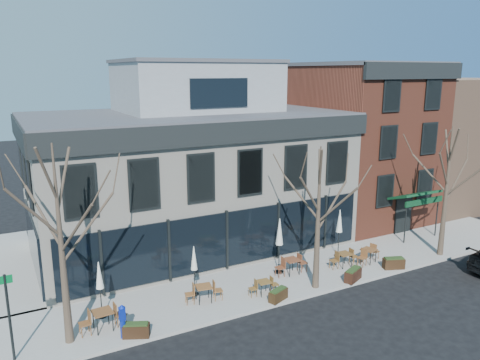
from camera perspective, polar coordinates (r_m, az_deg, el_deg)
name	(u,v)px	position (r m, az deg, el deg)	size (l,w,h in m)	color
ground	(226,272)	(25.66, -1.69, -11.21)	(120.00, 120.00, 0.00)	black
sidewalk_front	(299,274)	(25.48, 7.21, -11.31)	(33.50, 4.70, 0.15)	gray
corner_building	(190,170)	(28.65, -6.14, 1.27)	(18.39, 10.39, 11.10)	beige
red_brick_building	(355,141)	(35.26, 13.79, 4.70)	(8.20, 11.78, 11.18)	brown
bg_building	(436,138)	(43.26, 22.82, 4.69)	(12.00, 12.00, 10.00)	#8C664C
tree_corner	(61,244)	(18.95, -20.95, -7.27)	(3.93, 3.98, 7.92)	#382B21
tree_mid	(318,217)	(22.71, 9.54, -4.42)	(3.50, 3.55, 7.04)	#382B21
tree_right	(447,190)	(28.89, 23.88, -1.13)	(3.72, 3.77, 7.48)	#382B21
sign_pole	(9,312)	(19.42, -26.35, -14.27)	(0.50, 0.10, 3.40)	black
call_box	(122,320)	(19.95, -14.13, -16.25)	(0.29, 0.29, 1.44)	#0C239F
cafe_set_0	(103,318)	(20.79, -16.39, -15.85)	(1.97, 0.83, 1.03)	brown
cafe_set_1	(204,292)	(22.26, -4.43, -13.43)	(1.84, 0.84, 0.94)	brown
cafe_set_2	(264,286)	(22.90, 2.92, -12.79)	(1.56, 0.66, 0.81)	brown
cafe_set_3	(291,265)	(25.09, 6.28, -10.21)	(1.90, 0.76, 1.00)	brown
cafe_set_4	(344,258)	(26.44, 12.57, -9.28)	(1.80, 0.75, 0.94)	brown
cafe_set_5	(369,254)	(27.30, 15.40, -8.70)	(1.86, 0.96, 0.96)	brown
umbrella_0	(99,278)	(21.24, -16.76, -11.41)	(0.41, 0.41, 2.55)	black
umbrella_1	(194,261)	(22.39, -5.63, -9.77)	(0.39, 0.39, 2.46)	black
umbrella_2	(279,235)	(24.58, 4.84, -6.66)	(0.48, 0.48, 3.00)	black
umbrella_4	(339,224)	(27.30, 12.03, -5.21)	(0.45, 0.45, 2.79)	black
planter_0	(136,330)	(20.12, -12.54, -17.42)	(1.15, 0.83, 0.60)	black
planter_1	(278,295)	(22.46, 4.69, -13.75)	(1.09, 0.75, 0.57)	#302010
planter_2	(353,275)	(24.97, 13.62, -11.14)	(1.23, 0.88, 0.64)	black
planter_3	(394,263)	(26.96, 18.22, -9.59)	(1.21, 0.83, 0.63)	black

